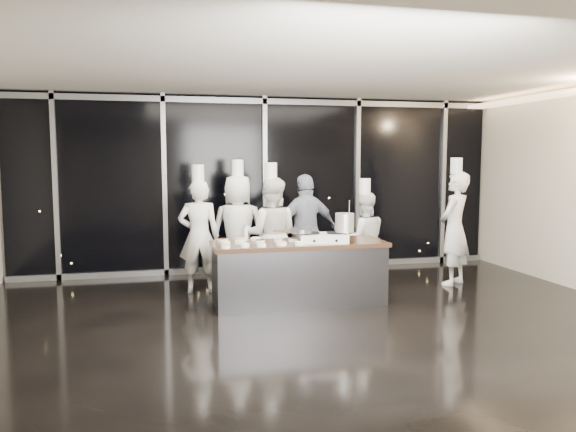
% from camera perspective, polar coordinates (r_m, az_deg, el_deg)
% --- Properties ---
extents(ground, '(9.00, 9.00, 0.00)m').
position_cam_1_polar(ground, '(7.31, 2.92, -10.67)').
color(ground, black).
rests_on(ground, ground).
extents(room_shell, '(9.02, 7.02, 3.21)m').
position_cam_1_polar(room_shell, '(7.06, 4.40, 7.20)').
color(room_shell, beige).
rests_on(room_shell, ground).
extents(window_wall, '(8.90, 0.11, 3.20)m').
position_cam_1_polar(window_wall, '(10.35, -2.41, 3.24)').
color(window_wall, black).
rests_on(window_wall, ground).
extents(demo_counter, '(2.46, 0.86, 0.90)m').
position_cam_1_polar(demo_counter, '(8.04, 1.12, -5.79)').
color(demo_counter, '#3B3B40').
rests_on(demo_counter, ground).
extents(stove, '(0.72, 0.51, 0.14)m').
position_cam_1_polar(stove, '(7.94, 3.59, -2.20)').
color(stove, silver).
rests_on(stove, demo_counter).
extents(frying_pan, '(0.59, 0.37, 0.05)m').
position_cam_1_polar(frying_pan, '(7.88, 1.28, -1.50)').
color(frying_pan, gray).
rests_on(frying_pan, stove).
extents(stock_pot, '(0.30, 0.30, 0.27)m').
position_cam_1_polar(stock_pot, '(7.97, 5.78, -0.67)').
color(stock_pot, '#BCBDBF').
rests_on(stock_pot, stove).
extents(prep_bowls, '(1.39, 0.71, 0.05)m').
position_cam_1_polar(prep_bowls, '(7.80, -2.90, -2.64)').
color(prep_bowls, white).
rests_on(prep_bowls, demo_counter).
extents(squeeze_bottle, '(0.06, 0.06, 0.22)m').
position_cam_1_polar(squeeze_bottle, '(8.13, -4.30, -1.74)').
color(squeeze_bottle, silver).
rests_on(squeeze_bottle, demo_counter).
extents(chef_far_left, '(0.69, 0.50, 1.98)m').
position_cam_1_polar(chef_far_left, '(8.78, -9.03, -1.93)').
color(chef_far_left, silver).
rests_on(chef_far_left, ground).
extents(chef_left, '(1.02, 0.81, 2.06)m').
position_cam_1_polar(chef_left, '(9.10, -5.08, -1.43)').
color(chef_left, silver).
rests_on(chef_left, ground).
extents(chef_center, '(1.02, 0.90, 2.01)m').
position_cam_1_polar(chef_center, '(8.74, -1.74, -1.86)').
color(chef_center, silver).
rests_on(chef_center, ground).
extents(guest, '(1.13, 0.62, 1.82)m').
position_cam_1_polar(guest, '(9.12, 1.88, -1.46)').
color(guest, '#16233E').
rests_on(guest, ground).
extents(chef_right, '(0.79, 0.64, 1.76)m').
position_cam_1_polar(chef_right, '(9.24, 7.72, -2.27)').
color(chef_right, silver).
rests_on(chef_right, ground).
extents(chef_side, '(0.81, 0.76, 2.09)m').
position_cam_1_polar(chef_side, '(9.59, 16.55, -1.13)').
color(chef_side, silver).
rests_on(chef_side, ground).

